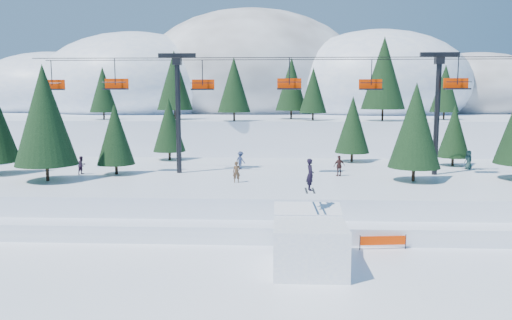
{
  "coord_description": "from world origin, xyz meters",
  "views": [
    {
      "loc": [
        -0.32,
        -24.78,
        9.13
      ],
      "look_at": [
        -1.73,
        6.0,
        5.2
      ],
      "focal_mm": 35.0,
      "sensor_mm": 36.0,
      "label": 1
    }
  ],
  "objects_px": {
    "banner_far": "(469,237)",
    "chairlift": "(289,94)",
    "jump_kicker": "(309,242)",
    "banner_near": "(383,241)"
  },
  "relations": [
    {
      "from": "banner_near",
      "to": "banner_far",
      "type": "bearing_deg",
      "value": 10.43
    },
    {
      "from": "jump_kicker",
      "to": "banner_far",
      "type": "relative_size",
      "value": 2.04
    },
    {
      "from": "jump_kicker",
      "to": "banner_near",
      "type": "distance_m",
      "value": 5.82
    },
    {
      "from": "banner_near",
      "to": "banner_far",
      "type": "xyz_separation_m",
      "value": [
        5.45,
        1.0,
        0.0
      ]
    },
    {
      "from": "jump_kicker",
      "to": "banner_near",
      "type": "relative_size",
      "value": 2.01
    },
    {
      "from": "banner_far",
      "to": "chairlift",
      "type": "bearing_deg",
      "value": 131.15
    },
    {
      "from": "jump_kicker",
      "to": "chairlift",
      "type": "xyz_separation_m",
      "value": [
        -0.8,
        16.87,
        7.93
      ]
    },
    {
      "from": "banner_near",
      "to": "banner_far",
      "type": "relative_size",
      "value": 1.01
    },
    {
      "from": "chairlift",
      "to": "banner_far",
      "type": "xyz_separation_m",
      "value": [
        10.89,
        -12.46,
        -8.78
      ]
    },
    {
      "from": "chairlift",
      "to": "banner_near",
      "type": "distance_m",
      "value": 16.97
    }
  ]
}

